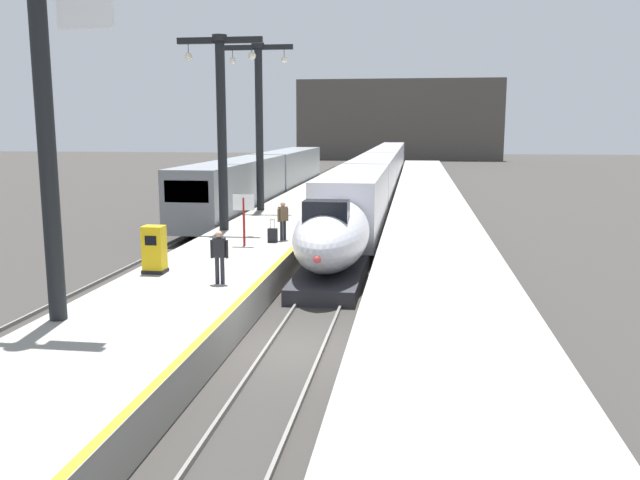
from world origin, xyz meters
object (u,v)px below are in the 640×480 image
(station_column_far, at_px, (259,112))
(departure_info_board, at_px, (244,210))
(station_column_near, at_px, (45,95))
(regional_train_adjacent, at_px, (267,177))
(passenger_near_edge, at_px, (283,218))
(ticket_machine_yellow, at_px, (154,251))
(rolling_suitcase, at_px, (273,235))
(station_column_mid, at_px, (221,114))
(highspeed_train_main, at_px, (379,172))
(passenger_mid_platform, at_px, (219,253))

(station_column_far, xyz_separation_m, departure_info_board, (2.04, -11.64, -4.21))
(station_column_near, bearing_deg, regional_train_adjacent, 93.76)
(passenger_near_edge, xyz_separation_m, ticket_machine_yellow, (-3.02, -6.99, -0.25))
(regional_train_adjacent, height_order, departure_info_board, regional_train_adjacent)
(rolling_suitcase, bearing_deg, ticket_machine_yellow, -112.78)
(station_column_mid, height_order, rolling_suitcase, station_column_mid)
(highspeed_train_main, xyz_separation_m, departure_info_board, (-3.86, -31.92, 0.59))
(regional_train_adjacent, relative_size, passenger_near_edge, 21.66)
(station_column_far, relative_size, passenger_near_edge, 5.65)
(highspeed_train_main, bearing_deg, station_column_far, -106.23)
(regional_train_adjacent, xyz_separation_m, departure_info_board, (4.24, -23.21, 0.43))
(highspeed_train_main, xyz_separation_m, station_column_mid, (-5.90, -27.90, 4.51))
(passenger_mid_platform, relative_size, rolling_suitcase, 1.72)
(regional_train_adjacent, distance_m, passenger_near_edge, 22.39)
(station_column_far, bearing_deg, rolling_suitcase, -74.18)
(passenger_mid_platform, distance_m, departure_info_board, 6.80)
(highspeed_train_main, distance_m, passenger_near_edge, 30.50)
(passenger_near_edge, relative_size, passenger_mid_platform, 1.00)
(regional_train_adjacent, height_order, rolling_suitcase, regional_train_adjacent)
(highspeed_train_main, bearing_deg, passenger_mid_platform, -94.31)
(passenger_near_edge, bearing_deg, ticket_machine_yellow, -113.39)
(station_column_mid, bearing_deg, passenger_mid_platform, -74.43)
(regional_train_adjacent, bearing_deg, highspeed_train_main, 47.07)
(station_column_mid, distance_m, station_column_far, 7.63)
(passenger_near_edge, bearing_deg, rolling_suitcase, -119.51)
(regional_train_adjacent, bearing_deg, passenger_near_edge, -75.59)
(rolling_suitcase, bearing_deg, station_column_mid, 134.46)
(rolling_suitcase, bearing_deg, passenger_near_edge, 60.49)
(station_column_mid, xyz_separation_m, rolling_suitcase, (3.04, -3.09, -5.13))
(station_column_mid, xyz_separation_m, ticket_machine_yellow, (0.35, -9.49, -4.69))
(passenger_mid_platform, xyz_separation_m, departure_info_board, (-0.95, 6.71, 0.52))
(station_column_near, distance_m, departure_info_board, 11.99)
(rolling_suitcase, xyz_separation_m, ticket_machine_yellow, (-2.69, -6.39, 0.44))
(regional_train_adjacent, distance_m, departure_info_board, 23.60)
(station_column_near, bearing_deg, departure_info_board, 79.86)
(station_column_near, relative_size, departure_info_board, 4.35)
(highspeed_train_main, relative_size, rolling_suitcase, 77.92)
(station_column_far, height_order, passenger_mid_platform, station_column_far)
(highspeed_train_main, height_order, station_column_mid, station_column_mid)
(passenger_near_edge, xyz_separation_m, departure_info_board, (-1.34, -1.52, 0.52))
(station_column_mid, bearing_deg, highspeed_train_main, 78.06)
(station_column_mid, bearing_deg, regional_train_adjacent, 96.54)
(regional_train_adjacent, bearing_deg, rolling_suitcase, -76.78)
(regional_train_adjacent, xyz_separation_m, station_column_far, (2.20, -11.57, 4.64))
(station_column_mid, bearing_deg, ticket_machine_yellow, -87.89)
(highspeed_train_main, height_order, departure_info_board, highspeed_train_main)
(station_column_near, relative_size, station_column_mid, 1.02)
(departure_info_board, bearing_deg, station_column_near, -100.14)
(passenger_mid_platform, height_order, departure_info_board, departure_info_board)
(station_column_mid, height_order, departure_info_board, station_column_mid)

